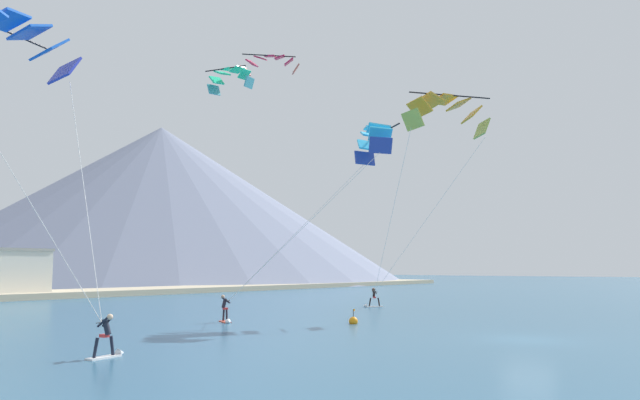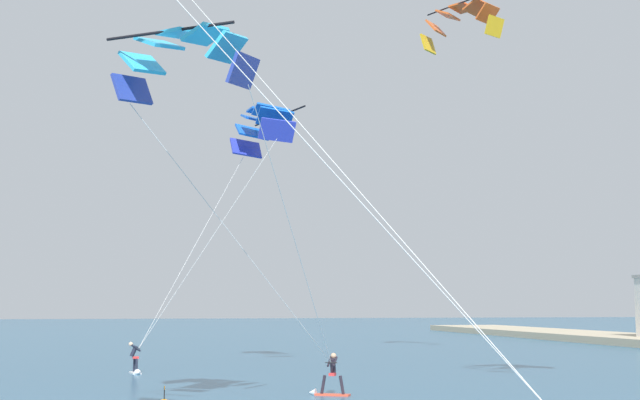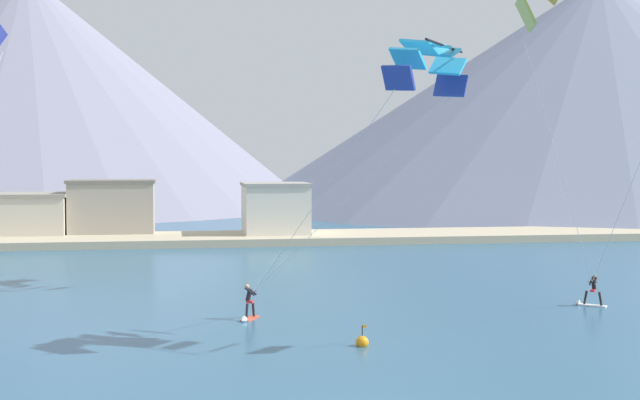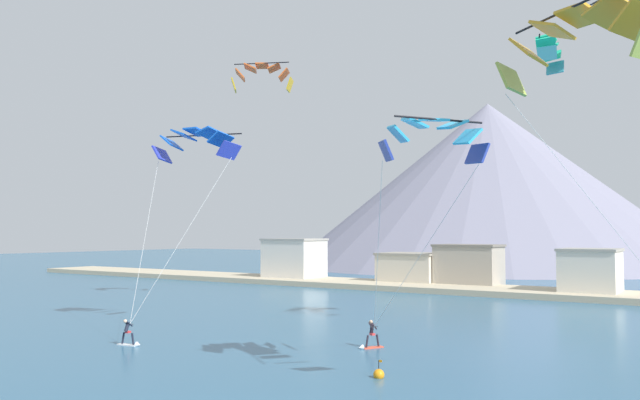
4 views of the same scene
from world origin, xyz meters
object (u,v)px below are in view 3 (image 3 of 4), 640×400
(kitesurfer_near_trail, at_px, (589,296))
(kitesurfer_mid_center, at_px, (248,309))
(race_marker_buoy, at_px, (362,342))
(parafoil_kite_mid_center, at_px, (428,63))

(kitesurfer_near_trail, distance_m, kitesurfer_mid_center, 18.45)
(kitesurfer_near_trail, distance_m, race_marker_buoy, 16.27)
(kitesurfer_near_trail, xyz_separation_m, kitesurfer_mid_center, (-18.41, -1.20, 0.04))
(kitesurfer_near_trail, relative_size, parafoil_kite_mid_center, 0.15)
(kitesurfer_near_trail, xyz_separation_m, race_marker_buoy, (-14.15, -8.03, -0.36))
(kitesurfer_near_trail, distance_m, parafoil_kite_mid_center, 17.82)
(kitesurfer_near_trail, bearing_deg, kitesurfer_mid_center, -176.26)
(parafoil_kite_mid_center, height_order, race_marker_buoy, parafoil_kite_mid_center)
(parafoil_kite_mid_center, relative_size, race_marker_buoy, 11.33)
(parafoil_kite_mid_center, distance_m, race_marker_buoy, 12.16)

